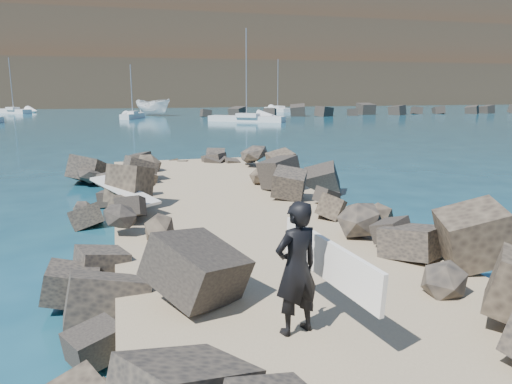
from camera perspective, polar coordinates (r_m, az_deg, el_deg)
ground at (r=12.11m, az=-1.28°, el=-6.04°), size 800.00×800.00×0.00m
jetty at (r=10.19m, az=1.53°, el=-7.73°), size 6.00×26.00×0.60m
riprap_left at (r=10.19m, az=-15.23°, el=-6.96°), size 2.60×22.00×1.00m
riprap_right at (r=11.70m, az=14.53°, el=-4.50°), size 2.60×22.00×1.00m
breakwater_secondary at (r=76.30m, az=14.28°, el=9.02°), size 52.00×4.00×1.20m
headland at (r=172.10m, az=-11.77°, el=15.56°), size 360.00×140.00×32.00m
surfboard_resting at (r=13.16m, az=-14.75°, el=-0.33°), size 1.75×2.02×0.07m
boat_imported at (r=72.85m, az=-11.66°, el=9.49°), size 5.79×6.17×2.38m
surfer_with_board at (r=6.40m, az=5.19°, el=-8.55°), size 1.04×2.14×1.74m
sailboat_b at (r=65.90m, az=-13.91°, el=8.45°), size 3.36×5.57×6.85m
sailboat_e at (r=86.57m, az=-25.97°, el=8.32°), size 5.84×6.31×8.51m
sailboat_d at (r=84.10m, az=2.50°, el=9.40°), size 2.70×7.31×8.61m
sailboat_c at (r=57.96m, az=-1.08°, el=8.38°), size 8.39×6.63×10.48m
sailboat_f at (r=113.58m, az=3.01°, el=9.99°), size 3.56×4.77×6.20m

